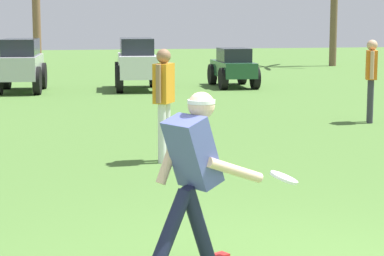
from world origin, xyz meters
name	(u,v)px	position (x,y,z in m)	size (l,w,h in m)	color
frisbee_thrower	(192,174)	(-0.51, 0.64, 0.80)	(1.08, 0.55, 1.43)	#191E38
frisbee_in_flight	(284,178)	(0.30, 0.87, 0.69)	(0.29, 0.29, 0.11)	white
teammate_near_sideline	(371,73)	(4.43, 8.22, 0.94)	(0.31, 0.48, 1.56)	#33333D
teammate_midfield	(164,94)	(0.00, 5.19, 0.94)	(0.34, 0.46, 1.56)	silver
parked_car_slot_b	(21,64)	(-2.19, 15.46, 0.74)	(1.37, 2.43, 1.40)	#B7BABF
parked_car_slot_c	(137,62)	(0.89, 15.41, 0.74)	(1.33, 2.42, 1.40)	silver
parked_car_slot_d	(233,67)	(3.68, 15.71, 0.56)	(1.13, 2.22, 1.10)	#235133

